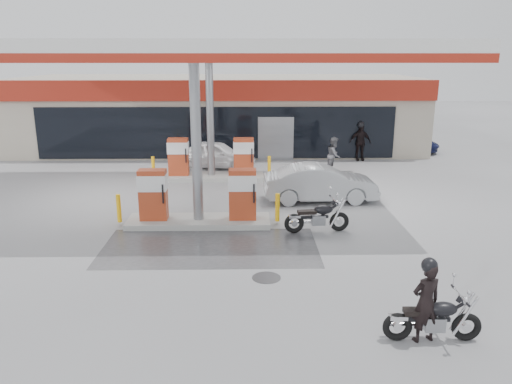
# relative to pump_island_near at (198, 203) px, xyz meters

# --- Properties ---
(ground) EXTENTS (90.00, 90.00, 0.00)m
(ground) POSITION_rel_pump_island_near_xyz_m (0.00, -2.00, -0.71)
(ground) COLOR gray
(ground) RESTS_ON ground
(wet_patch) EXTENTS (6.00, 3.00, 0.00)m
(wet_patch) POSITION_rel_pump_island_near_xyz_m (0.50, -2.00, -0.71)
(wet_patch) COLOR #4C4C4F
(wet_patch) RESTS_ON ground
(drain_cover) EXTENTS (0.70, 0.70, 0.01)m
(drain_cover) POSITION_rel_pump_island_near_xyz_m (2.00, -4.00, -0.71)
(drain_cover) COLOR #38383A
(drain_cover) RESTS_ON ground
(store_building) EXTENTS (22.00, 8.22, 4.00)m
(store_building) POSITION_rel_pump_island_near_xyz_m (0.01, 13.94, 1.30)
(store_building) COLOR #B2A895
(store_building) RESTS_ON ground
(canopy) EXTENTS (16.00, 10.02, 5.51)m
(canopy) POSITION_rel_pump_island_near_xyz_m (0.00, 3.00, 4.56)
(canopy) COLOR silver
(canopy) RESTS_ON ground
(pump_island_near) EXTENTS (5.14, 1.30, 1.78)m
(pump_island_near) POSITION_rel_pump_island_near_xyz_m (0.00, 0.00, 0.00)
(pump_island_near) COLOR #9E9E99
(pump_island_near) RESTS_ON ground
(pump_island_far) EXTENTS (5.14, 1.30, 1.78)m
(pump_island_far) POSITION_rel_pump_island_near_xyz_m (0.00, 6.00, 0.00)
(pump_island_far) COLOR #9E9E99
(pump_island_far) RESTS_ON ground
(main_motorcycle) EXTENTS (1.86, 0.71, 0.95)m
(main_motorcycle) POSITION_rel_pump_island_near_xyz_m (5.03, -6.78, -0.29)
(main_motorcycle) COLOR black
(main_motorcycle) RESTS_ON ground
(biker_main) EXTENTS (0.66, 0.52, 1.58)m
(biker_main) POSITION_rel_pump_island_near_xyz_m (4.84, -6.78, 0.08)
(biker_main) COLOR black
(biker_main) RESTS_ON ground
(parked_motorcycle) EXTENTS (2.01, 0.77, 1.03)m
(parked_motorcycle) POSITION_rel_pump_island_near_xyz_m (3.68, -0.79, -0.25)
(parked_motorcycle) COLOR black
(parked_motorcycle) RESTS_ON ground
(sedan_white) EXTENTS (4.00, 2.20, 1.29)m
(sedan_white) POSITION_rel_pump_island_near_xyz_m (0.05, 8.20, -0.07)
(sedan_white) COLOR white
(sedan_white) RESTS_ON ground
(attendant) EXTENTS (0.89, 0.98, 1.65)m
(attendant) POSITION_rel_pump_island_near_xyz_m (5.48, 7.00, 0.11)
(attendant) COLOR slate
(attendant) RESTS_ON ground
(hatchback_silver) EXTENTS (4.14, 1.57, 1.35)m
(hatchback_silver) POSITION_rel_pump_island_near_xyz_m (4.22, 2.52, -0.04)
(hatchback_silver) COLOR #A8ACB1
(hatchback_silver) RESTS_ON ground
(parked_car_left) EXTENTS (3.77, 1.64, 1.08)m
(parked_car_left) POSITION_rel_pump_island_near_xyz_m (-10.00, 12.00, -0.17)
(parked_car_left) COLOR #191850
(parked_car_left) RESTS_ON ground
(parked_car_right) EXTENTS (4.39, 2.64, 1.14)m
(parked_car_right) POSITION_rel_pump_island_near_xyz_m (10.00, 12.00, -0.14)
(parked_car_right) COLOR #161C4B
(parked_car_right) RESTS_ON ground
(biker_walking) EXTENTS (1.11, 0.51, 1.86)m
(biker_walking) POSITION_rel_pump_island_near_xyz_m (7.27, 9.80, 0.22)
(biker_walking) COLOR black
(biker_walking) RESTS_ON ground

